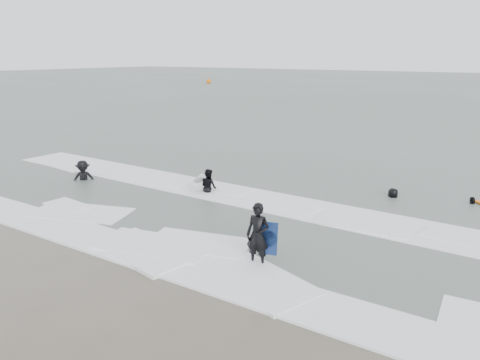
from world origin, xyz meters
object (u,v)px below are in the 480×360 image
Objects in this scene: surfer_wading at (209,193)px; surfer_breaker at (84,181)px; surfer_right_far at (393,198)px; surfer_right_near at (472,205)px; surfer_centre at (257,265)px; buoy at (209,82)px.

surfer_wading is 0.88× the size of surfer_breaker.
surfer_right_far is (6.99, 3.83, 0.00)m from surfer_wading.
surfer_right_near is at bearing 144.95° from surfer_right_far.
surfer_breaker reaches higher than surfer_wading.
surfer_centre is 12.35m from surfer_breaker.
surfer_wading is at bearing 0.52° from surfer_right_near.
buoy is at bearing 73.83° from surfer_breaker.
surfer_right_far is at bearing -46.39° from buoy.
surfer_right_near is 0.90× the size of buoy.
buoy is (-55.88, 58.67, 0.42)m from surfer_right_far.
surfer_breaker is 17.47m from surfer_right_near.
surfer_breaker is 1.18× the size of surfer_right_far.
surfer_right_far is at bearing -133.60° from surfer_wading.
surfer_centre is at bearing 156.43° from surfer_wading.
surfer_breaker is at bearing 157.27° from surfer_centre.
surfer_wading is 1.00× the size of buoy.
surfer_breaker is (-6.22, -1.88, 0.00)m from surfer_wading.
surfer_centre is 86.85m from buoy.
buoy reaches higher than surfer_right_far.
buoy reaches higher than surfer_breaker.
surfer_right_near is at bearing 58.48° from surfer_centre.
buoy reaches higher than surfer_right_near.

